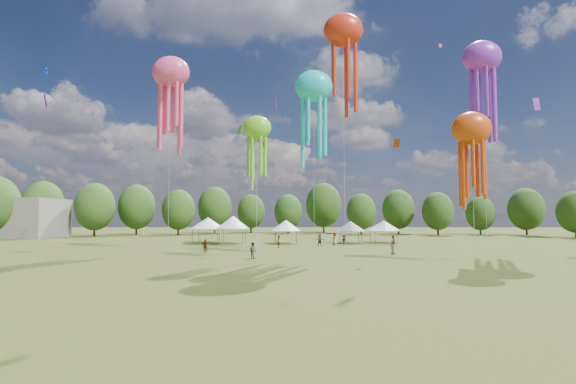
{
  "coord_description": "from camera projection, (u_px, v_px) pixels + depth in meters",
  "views": [
    {
      "loc": [
        -3.56,
        -11.53,
        4.44
      ],
      "look_at": [
        -3.85,
        15.0,
        6.0
      ],
      "focal_mm": 25.52,
      "sensor_mm": 36.0,
      "label": 1
    }
  ],
  "objects": [
    {
      "name": "ground",
      "position": [
        422.0,
        378.0,
        11.21
      ],
      "size": [
        300.0,
        300.0,
        0.0
      ],
      "primitive_type": "plane",
      "color": "#384416",
      "rests_on": "ground"
    },
    {
      "name": "spectator_near",
      "position": [
        253.0,
        251.0,
        42.59
      ],
      "size": [
        1.02,
        1.02,
        1.67
      ],
      "primitive_type": "imported",
      "rotation": [
        0.0,
        0.0,
        2.37
      ],
      "color": "gray",
      "rests_on": "ground"
    },
    {
      "name": "spectators_far",
      "position": [
        328.0,
        241.0,
        58.25
      ],
      "size": [
        26.42,
        16.06,
        1.87
      ],
      "color": "gray",
      "rests_on": "ground"
    },
    {
      "name": "festival_tents",
      "position": [
        282.0,
        224.0,
        67.64
      ],
      "size": [
        35.1,
        7.85,
        4.46
      ],
      "color": "#47474C",
      "rests_on": "ground"
    },
    {
      "name": "show_kites",
      "position": [
        345.0,
        86.0,
        50.54
      ],
      "size": [
        46.96,
        18.5,
        29.53
      ],
      "color": "#18CDD3",
      "rests_on": "ground"
    },
    {
      "name": "small_kites",
      "position": [
        315.0,
        22.0,
        53.69
      ],
      "size": [
        76.95,
        58.65,
        41.71
      ],
      "color": "#18CDD3",
      "rests_on": "ground"
    },
    {
      "name": "treeline",
      "position": [
        291.0,
        204.0,
        74.04
      ],
      "size": [
        201.57,
        95.24,
        13.43
      ],
      "color": "#38281C",
      "rests_on": "ground"
    }
  ]
}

